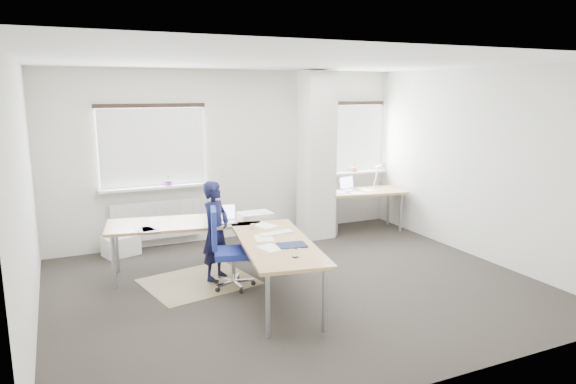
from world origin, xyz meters
name	(u,v)px	position (x,y,z in m)	size (l,w,h in m)	color
ground	(296,286)	(0.00, 0.00, 0.00)	(6.00, 6.00, 0.00)	black
room_shell	(294,146)	(0.18, 0.45, 1.75)	(6.04, 5.04, 2.82)	beige
floor_mat	(199,282)	(-1.10, 0.66, 0.00)	(1.33, 1.12, 0.01)	olive
white_crate	(121,245)	(-1.88, 2.25, 0.15)	(0.50, 0.35, 0.30)	white
desk_main	(231,233)	(-0.74, 0.37, 0.69)	(2.40, 2.98, 0.96)	#986A41
desk_side	(364,193)	(2.26, 1.93, 0.69)	(1.50, 0.93, 1.22)	#986A41
task_chair	(230,266)	(-0.78, 0.31, 0.29)	(0.58, 0.56, 1.03)	navy
person	(216,231)	(-0.85, 0.68, 0.66)	(0.48, 0.32, 1.32)	black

